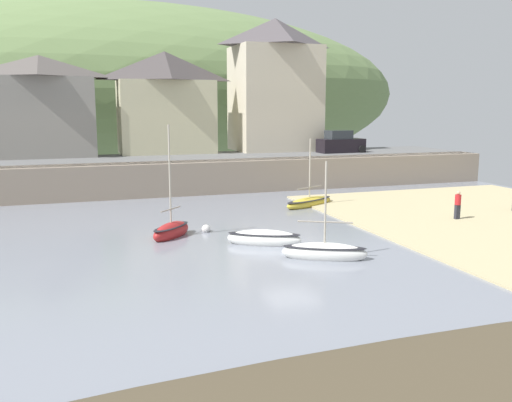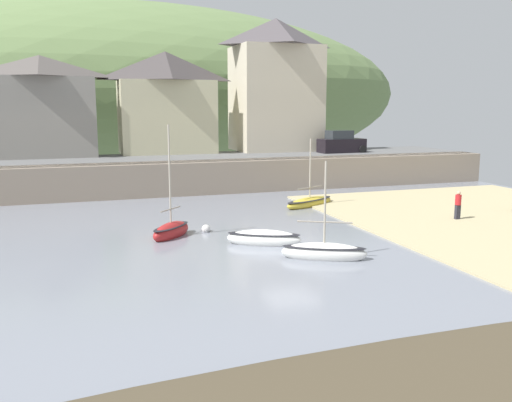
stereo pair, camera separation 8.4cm
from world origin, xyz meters
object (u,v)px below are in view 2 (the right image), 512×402
object	(u,v)px
parked_car_near_slipway	(341,143)
rowboat_small_beached	(171,230)
waterfront_building_centre	(166,102)
dinghy_open_wooden	(324,252)
mooring_buoy	(206,229)
sailboat_blue_trim	(310,202)
waterfront_building_left	(42,106)
waterfront_building_right	(276,84)
person_near_water	(458,204)
sailboat_far_left	(264,239)

from	to	relation	value
parked_car_near_slipway	rowboat_small_beached	bearing A→B (deg)	-139.36
waterfront_building_centre	dinghy_open_wooden	world-z (taller)	waterfront_building_centre
parked_car_near_slipway	mooring_buoy	bearing A→B (deg)	-137.17
sailboat_blue_trim	rowboat_small_beached	bearing A→B (deg)	-177.00
waterfront_building_left	waterfront_building_right	distance (m)	20.21
waterfront_building_centre	waterfront_building_right	distance (m)	10.18
waterfront_building_left	waterfront_building_centre	distance (m)	10.06
sailboat_blue_trim	person_near_water	distance (m)	9.28
waterfront_building_left	mooring_buoy	size ratio (longest dim) A/B	18.40
rowboat_small_beached	sailboat_blue_trim	world-z (taller)	rowboat_small_beached
waterfront_building_centre	person_near_water	world-z (taller)	waterfront_building_centre
waterfront_building_left	sailboat_far_left	size ratio (longest dim) A/B	2.35
sailboat_far_left	mooring_buoy	size ratio (longest dim) A/B	7.84
rowboat_small_beached	sailboat_blue_trim	bearing A→B (deg)	-16.95
waterfront_building_centre	rowboat_small_beached	size ratio (longest dim) A/B	1.49
sailboat_blue_trim	person_near_water	world-z (taller)	sailboat_blue_trim
dinghy_open_wooden	mooring_buoy	xyz separation A→B (m)	(-3.58, 6.69, -0.17)
person_near_water	dinghy_open_wooden	bearing A→B (deg)	-155.73
person_near_water	mooring_buoy	distance (m)	14.38
dinghy_open_wooden	person_near_water	size ratio (longest dim) A/B	2.72
dinghy_open_wooden	mooring_buoy	distance (m)	7.59
dinghy_open_wooden	rowboat_small_beached	distance (m)	8.20
waterfront_building_left	person_near_water	xyz separation A→B (m)	(22.70, -22.73, -5.50)
dinghy_open_wooden	mooring_buoy	world-z (taller)	dinghy_open_wooden
waterfront_building_left	parked_car_near_slipway	size ratio (longest dim) A/B	2.03
waterfront_building_right	waterfront_building_centre	bearing A→B (deg)	180.00
sailboat_far_left	rowboat_small_beached	world-z (taller)	rowboat_small_beached
waterfront_building_centre	dinghy_open_wooden	distance (m)	28.36
sailboat_blue_trim	person_near_water	xyz separation A→B (m)	(6.07, -6.98, 0.73)
waterfront_building_left	dinghy_open_wooden	xyz separation A→B (m)	(12.05, -27.54, -6.18)
rowboat_small_beached	parked_car_near_slipway	world-z (taller)	rowboat_small_beached
sailboat_blue_trim	mooring_buoy	xyz separation A→B (m)	(-8.16, -5.10, -0.12)
parked_car_near_slipway	person_near_water	world-z (taller)	parked_car_near_slipway
waterfront_building_centre	person_near_water	bearing A→B (deg)	-60.92
person_near_water	waterfront_building_left	bearing A→B (deg)	134.96
mooring_buoy	waterfront_building_centre	bearing A→B (deg)	85.65
dinghy_open_wooden	sailboat_blue_trim	size ratio (longest dim) A/B	0.97
sailboat_far_left	rowboat_small_beached	xyz separation A→B (m)	(-3.90, 2.89, 0.06)
sailboat_blue_trim	mooring_buoy	world-z (taller)	sailboat_blue_trim
waterfront_building_left	dinghy_open_wooden	bearing A→B (deg)	-66.36
waterfront_building_centre	mooring_buoy	bearing A→B (deg)	-94.35
sailboat_far_left	person_near_water	size ratio (longest dim) A/B	2.22
dinghy_open_wooden	parked_car_near_slipway	world-z (taller)	parked_car_near_slipway
waterfront_building_right	parked_car_near_slipway	distance (m)	8.22
waterfront_building_centre	sailboat_far_left	xyz separation A→B (m)	(0.39, -24.34, -6.53)
mooring_buoy	person_near_water	bearing A→B (deg)	-7.55
sailboat_blue_trim	person_near_water	size ratio (longest dim) A/B	2.81
waterfront_building_right	mooring_buoy	world-z (taller)	waterfront_building_right
sailboat_far_left	mooring_buoy	bearing A→B (deg)	146.45
rowboat_small_beached	sailboat_blue_trim	size ratio (longest dim) A/B	1.27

